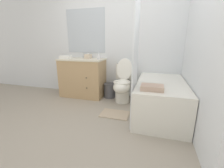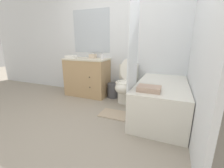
{
  "view_description": "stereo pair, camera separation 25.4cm",
  "coord_description": "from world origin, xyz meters",
  "px_view_note": "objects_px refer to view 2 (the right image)",
  "views": [
    {
      "loc": [
        0.76,
        -1.63,
        1.19
      ],
      "look_at": [
        0.08,
        0.72,
        0.51
      ],
      "focal_mm": 24.0,
      "sensor_mm": 36.0,
      "label": 1
    },
    {
      "loc": [
        1.0,
        -1.55,
        1.19
      ],
      "look_at": [
        0.08,
        0.72,
        0.51
      ],
      "focal_mm": 24.0,
      "sensor_mm": 36.0,
      "label": 2
    }
  ],
  "objects_px": {
    "vanity_cabinet": "(87,77)",
    "tissue_box": "(93,56)",
    "bath_mat": "(114,114)",
    "soap_dispenser": "(102,56)",
    "bath_towel_folded": "(149,89)",
    "sink_faucet": "(90,56)",
    "wastebasket": "(113,90)",
    "toilet": "(125,84)",
    "bathtub": "(161,100)",
    "hand_towel_folded": "(71,57)"
  },
  "relations": [
    {
      "from": "soap_dispenser",
      "to": "bath_mat",
      "type": "bearing_deg",
      "value": -52.24
    },
    {
      "from": "wastebasket",
      "to": "sink_faucet",
      "type": "bearing_deg",
      "value": 169.13
    },
    {
      "from": "bathtub",
      "to": "hand_towel_folded",
      "type": "bearing_deg",
      "value": 169.88
    },
    {
      "from": "toilet",
      "to": "bath_mat",
      "type": "bearing_deg",
      "value": -89.51
    },
    {
      "from": "toilet",
      "to": "soap_dispenser",
      "type": "relative_size",
      "value": 6.49
    },
    {
      "from": "bathtub",
      "to": "wastebasket",
      "type": "xyz_separation_m",
      "value": [
        -1.05,
        0.52,
        -0.13
      ]
    },
    {
      "from": "toilet",
      "to": "bath_towel_folded",
      "type": "bearing_deg",
      "value": -55.88
    },
    {
      "from": "soap_dispenser",
      "to": "bath_towel_folded",
      "type": "distance_m",
      "value": 1.51
    },
    {
      "from": "sink_faucet",
      "to": "bath_towel_folded",
      "type": "bearing_deg",
      "value": -36.39
    },
    {
      "from": "vanity_cabinet",
      "to": "hand_towel_folded",
      "type": "bearing_deg",
      "value": -161.55
    },
    {
      "from": "toilet",
      "to": "wastebasket",
      "type": "bearing_deg",
      "value": 156.49
    },
    {
      "from": "tissue_box",
      "to": "bath_mat",
      "type": "bearing_deg",
      "value": -44.58
    },
    {
      "from": "vanity_cabinet",
      "to": "sink_faucet",
      "type": "bearing_deg",
      "value": 90.0
    },
    {
      "from": "vanity_cabinet",
      "to": "wastebasket",
      "type": "bearing_deg",
      "value": 4.95
    },
    {
      "from": "vanity_cabinet",
      "to": "soap_dispenser",
      "type": "xyz_separation_m",
      "value": [
        0.4,
        -0.02,
        0.47
      ]
    },
    {
      "from": "wastebasket",
      "to": "bath_towel_folded",
      "type": "distance_m",
      "value": 1.43
    },
    {
      "from": "sink_faucet",
      "to": "tissue_box",
      "type": "relative_size",
      "value": 1.0
    },
    {
      "from": "tissue_box",
      "to": "vanity_cabinet",
      "type": "bearing_deg",
      "value": -134.14
    },
    {
      "from": "wastebasket",
      "to": "tissue_box",
      "type": "distance_m",
      "value": 0.9
    },
    {
      "from": "wastebasket",
      "to": "bath_mat",
      "type": "height_order",
      "value": "wastebasket"
    },
    {
      "from": "bath_towel_folded",
      "to": "bath_mat",
      "type": "xyz_separation_m",
      "value": [
        -0.58,
        0.23,
        -0.59
      ]
    },
    {
      "from": "sink_faucet",
      "to": "bath_towel_folded",
      "type": "relative_size",
      "value": 0.47
    },
    {
      "from": "sink_faucet",
      "to": "soap_dispenser",
      "type": "xyz_separation_m",
      "value": [
        0.4,
        -0.19,
        0.02
      ]
    },
    {
      "from": "vanity_cabinet",
      "to": "tissue_box",
      "type": "relative_size",
      "value": 6.86
    },
    {
      "from": "soap_dispenser",
      "to": "bath_towel_folded",
      "type": "xyz_separation_m",
      "value": [
        1.14,
        -0.94,
        -0.31
      ]
    },
    {
      "from": "tissue_box",
      "to": "bath_towel_folded",
      "type": "distance_m",
      "value": 1.81
    },
    {
      "from": "sink_faucet",
      "to": "bathtub",
      "type": "height_order",
      "value": "sink_faucet"
    },
    {
      "from": "soap_dispenser",
      "to": "bath_towel_folded",
      "type": "bearing_deg",
      "value": -39.67
    },
    {
      "from": "bath_mat",
      "to": "sink_faucet",
      "type": "bearing_deg",
      "value": 136.51
    },
    {
      "from": "tissue_box",
      "to": "hand_towel_folded",
      "type": "xyz_separation_m",
      "value": [
        -0.43,
        -0.22,
        -0.01
      ]
    },
    {
      "from": "toilet",
      "to": "soap_dispenser",
      "type": "bearing_deg",
      "value": 172.46
    },
    {
      "from": "sink_faucet",
      "to": "wastebasket",
      "type": "xyz_separation_m",
      "value": [
        0.62,
        -0.12,
        -0.72
      ]
    },
    {
      "from": "bathtub",
      "to": "wastebasket",
      "type": "distance_m",
      "value": 1.18
    },
    {
      "from": "toilet",
      "to": "bathtub",
      "type": "distance_m",
      "value": 0.82
    },
    {
      "from": "vanity_cabinet",
      "to": "tissue_box",
      "type": "bearing_deg",
      "value": 45.86
    },
    {
      "from": "sink_faucet",
      "to": "tissue_box",
      "type": "xyz_separation_m",
      "value": [
        0.1,
        -0.07,
        0.01
      ]
    },
    {
      "from": "vanity_cabinet",
      "to": "hand_towel_folded",
      "type": "height_order",
      "value": "hand_towel_folded"
    },
    {
      "from": "bathtub",
      "to": "bath_towel_folded",
      "type": "relative_size",
      "value": 4.8
    },
    {
      "from": "toilet",
      "to": "bath_mat",
      "type": "xyz_separation_m",
      "value": [
        0.01,
        -0.64,
        -0.36
      ]
    },
    {
      "from": "toilet",
      "to": "bath_towel_folded",
      "type": "distance_m",
      "value": 1.08
    },
    {
      "from": "vanity_cabinet",
      "to": "bath_mat",
      "type": "relative_size",
      "value": 2.03
    },
    {
      "from": "soap_dispenser",
      "to": "bathtub",
      "type": "bearing_deg",
      "value": -19.51
    },
    {
      "from": "sink_faucet",
      "to": "toilet",
      "type": "bearing_deg",
      "value": -15.44
    },
    {
      "from": "tissue_box",
      "to": "bathtub",
      "type": "bearing_deg",
      "value": -20.07
    },
    {
      "from": "vanity_cabinet",
      "to": "sink_faucet",
      "type": "relative_size",
      "value": 6.86
    },
    {
      "from": "soap_dispenser",
      "to": "bath_towel_folded",
      "type": "relative_size",
      "value": 0.45
    },
    {
      "from": "bath_towel_folded",
      "to": "wastebasket",
      "type": "bearing_deg",
      "value": 132.16
    },
    {
      "from": "hand_towel_folded",
      "to": "bath_mat",
      "type": "bearing_deg",
      "value": -25.79
    },
    {
      "from": "wastebasket",
      "to": "hand_towel_folded",
      "type": "relative_size",
      "value": 1.37
    },
    {
      "from": "soap_dispenser",
      "to": "bath_mat",
      "type": "xyz_separation_m",
      "value": [
        0.55,
        -0.71,
        -0.9
      ]
    }
  ]
}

